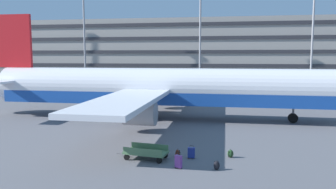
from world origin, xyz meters
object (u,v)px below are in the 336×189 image
Objects in this scene: airliner at (157,89)px; backpack_teal at (177,153)px; suitcase_laid_flat at (191,153)px; backpack_navy at (217,166)px; suitcase_purple at (178,161)px; backpack_orange at (230,154)px; baggage_cart at (146,152)px.

backpack_teal is (3.84, -12.54, -2.81)m from airliner.
backpack_navy is (1.59, -1.87, -0.12)m from suitcase_laid_flat.
airliner reaches higher than backpack_navy.
suitcase_purple is at bearing -74.04° from airliner.
suitcase_purple reaches higher than backpack_navy.
airliner is 72.46× the size of backpack_orange.
suitcase_purple is at bearing -105.34° from suitcase_laid_flat.
backpack_teal is at bearing -72.97° from airliner.
airliner reaches higher than baggage_cart.
suitcase_purple is (-0.54, -1.96, 0.04)m from suitcase_laid_flat.
suitcase_laid_flat is 2.03m from suitcase_purple.
airliner is at bearing 110.41° from suitcase_laid_flat.
backpack_navy is (6.32, -14.60, -2.79)m from airliner.
backpack_orange is at bearing 13.82° from suitcase_laid_flat.
backpack_navy is at bearing 2.33° from suitcase_purple.
suitcase_purple is 3.88m from backpack_orange.
suitcase_laid_flat is 0.93m from backpack_teal.
baggage_cart is at bearing -81.42° from airliner.
suitcase_purple reaches higher than backpack_teal.
baggage_cart is at bearing 163.54° from backpack_navy.
suitcase_purple is 1.67× the size of backpack_orange.
backpack_orange is at bearing 72.10° from backpack_navy.
backpack_navy is at bearing -16.46° from baggage_cart.
backpack_navy is 4.50m from baggage_cart.
backpack_navy is (2.12, 0.09, -0.16)m from suitcase_purple.
suitcase_purple is at bearing -177.67° from backpack_navy.
baggage_cart is (-5.11, -1.18, 0.19)m from backpack_orange.
backpack_teal is 0.15× the size of baggage_cart.
baggage_cart reaches higher than backpack_navy.
suitcase_laid_flat is 2.79m from baggage_cart.
airliner is 50.38× the size of suitcase_laid_flat.
backpack_orange is 0.16× the size of baggage_cart.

